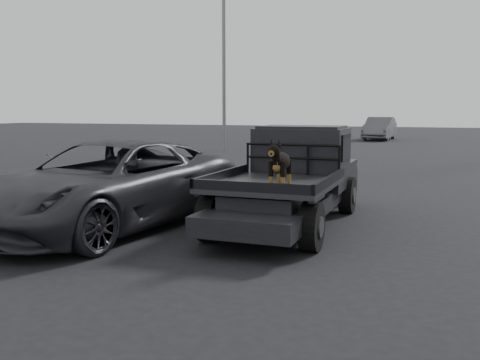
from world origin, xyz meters
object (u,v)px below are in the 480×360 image
at_px(flatbed_ute, 289,200).
at_px(parked_suv, 109,184).
at_px(dog, 280,166).
at_px(distant_car_a, 380,128).

bearing_deg(flatbed_ute, parked_suv, -155.82).
bearing_deg(dog, distant_car_a, 93.48).
bearing_deg(parked_suv, distant_car_a, 95.22).
relative_size(dog, parked_suv, 0.13).
xyz_separation_m(flatbed_ute, distant_car_a, (-1.50, 28.89, 0.33)).
distance_m(flatbed_ute, parked_suv, 3.28).
relative_size(dog, distant_car_a, 0.15).
bearing_deg(flatbed_ute, dog, -78.61).
distance_m(dog, distant_car_a, 30.76).
xyz_separation_m(dog, parked_suv, (-3.34, 0.47, -0.51)).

